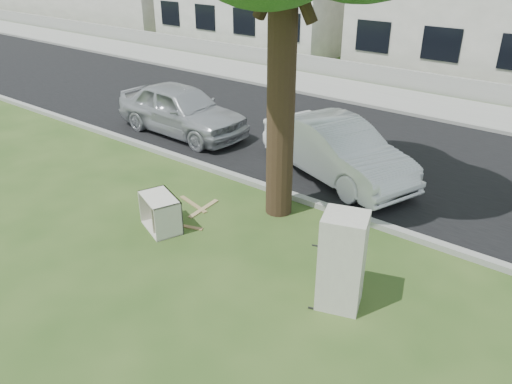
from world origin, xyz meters
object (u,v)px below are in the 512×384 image
Objects in this scene: cabinet at (161,213)px; car_center at (337,149)px; car_left at (181,109)px; fridge at (342,261)px.

car_center is (1.45, 4.17, 0.34)m from cabinet.
cabinet is 0.21× the size of car_left.
car_center reaches higher than cabinet.
fridge is 8.36m from car_left.
car_center is 0.99× the size of car_left.
cabinet is at bearing -179.04° from car_center.
fridge is 0.37× the size of car_center.
fridge is 0.37× the size of car_left.
fridge is at bearing 23.43° from cabinet.
car_center is at bearing 92.39° from cabinet.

